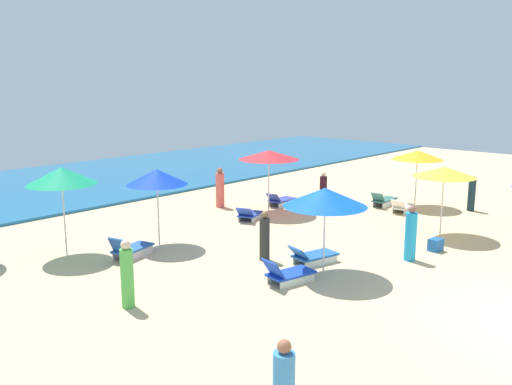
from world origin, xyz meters
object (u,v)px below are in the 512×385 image
Objects in this scene: lounge_chair_0_1 at (402,207)px; umbrella_6 at (61,176)px; umbrella_7 at (269,155)px; beachgoer_4 at (472,194)px; beachgoer_2 at (323,190)px; umbrella_0 at (418,155)px; lounge_chair_7_0 at (281,200)px; beachgoer_0 at (411,235)px; beachgoer_7 at (127,275)px; umbrella_5 at (157,177)px; cooler_box_0 at (436,245)px; lounge_chair_5_0 at (130,249)px; lounge_chair_0_0 at (384,200)px; umbrella_3 at (444,172)px; beachgoer_1 at (220,189)px; umbrella_4 at (325,197)px; lounge_chair_4_0 at (312,256)px; lounge_chair_4_1 at (287,274)px; lounge_chair_7_1 at (249,214)px; beachgoer_6 at (265,237)px.

umbrella_6 reaches higher than lounge_chair_0_1.
beachgoer_4 is at bearing -46.37° from umbrella_7.
beachgoer_2 reaches higher than lounge_chair_0_1.
umbrella_0 is 6.21m from lounge_chair_7_0.
beachgoer_0 is (-3.04, -7.67, 0.54)m from lounge_chair_7_0.
beachgoer_2 is at bearing 21.29° from beachgoer_7.
umbrella_5 is 5.30m from beachgoer_7.
beachgoer_7 is 9.94m from cooler_box_0.
cooler_box_0 is at bearing -147.57° from lounge_chair_5_0.
cooler_box_0 is at bearing -13.30° from beachgoer_7.
lounge_chair_0_0 is 0.61× the size of umbrella_3.
beachgoer_4 is 15.74m from beachgoer_7.
umbrella_0 is at bearing 153.44° from beachgoer_4.
umbrella_3 is at bearing 56.08° from beachgoer_1.
umbrella_7 is at bearing 52.92° from umbrella_4.
lounge_chair_4_0 is 1.05× the size of beachgoer_4.
lounge_chair_0_1 is at bearing -157.54° from beachgoer_2.
umbrella_6 is at bearing 35.13° from lounge_chair_4_1.
umbrella_4 is 2.34m from lounge_chair_4_1.
lounge_chair_7_1 is 4.13m from beachgoer_2.
umbrella_3 reaches higher than beachgoer_1.
beachgoer_1 is at bearing -80.16° from lounge_chair_5_0.
umbrella_3 is at bearing -91.29° from lounge_chair_4_0.
beachgoer_2 is (-1.24, 3.16, 0.48)m from lounge_chair_0_1.
umbrella_5 reaches higher than beachgoer_7.
umbrella_0 is 1.70× the size of lounge_chair_7_0.
lounge_chair_7_0 is 0.84× the size of beachgoer_1.
beachgoer_7 is at bearing 179.77° from umbrella_0.
umbrella_4 reaches higher than umbrella_0.
umbrella_3 is at bearing -6.90° from umbrella_4.
lounge_chair_7_0 is at bearing 39.97° from lounge_chair_0_0.
umbrella_6 is at bearing 85.61° from beachgoer_7.
beachgoer_1 is (3.84, 8.23, -1.42)m from umbrella_4.
beachgoer_4 is at bearing -145.47° from beachgoer_2.
umbrella_3 reaches higher than lounge_chair_0_0.
lounge_chair_4_0 is (-9.21, -1.29, -2.02)m from umbrella_0.
umbrella_4 is 0.97× the size of umbrella_5.
umbrella_5 is at bearing 139.60° from umbrella_3.
lounge_chair_0_1 is at bearing 45.70° from cooler_box_0.
beachgoer_6 is (-3.25, -3.71, 0.49)m from lounge_chair_7_1.
lounge_chair_5_0 reaches higher than lounge_chair_7_0.
lounge_chair_4_0 is 1.81m from lounge_chair_4_1.
lounge_chair_0_0 is at bearing 132.46° from umbrella_0.
umbrella_7 is at bearing 29.92° from beachgoer_7.
umbrella_5 reaches higher than lounge_chair_0_0.
umbrella_0 reaches higher than lounge_chair_7_1.
lounge_chair_5_0 is (-1.63, 4.92, 0.02)m from lounge_chair_4_1.
lounge_chair_5_0 reaches higher than lounge_chair_4_1.
beachgoer_7 is at bearing 109.94° from lounge_chair_7_0.
lounge_chair_0_0 is 0.97× the size of lounge_chair_4_1.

